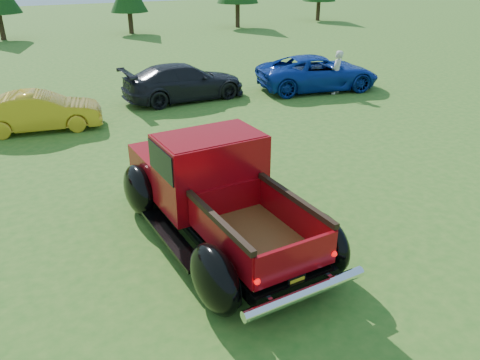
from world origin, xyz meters
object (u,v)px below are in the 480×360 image
Objects in this scene: show_car_yellow at (40,111)px; show_car_grey at (184,82)px; pickup_truck at (211,186)px; show_car_blue at (318,73)px; spectator at (337,72)px.

show_car_yellow is 0.78× the size of show_car_grey.
show_car_blue is (8.95, 8.67, -0.27)m from pickup_truck.
spectator is at bearing -110.44° from show_car_grey.
show_car_yellow is at bearing -34.08° from spectator.
show_car_yellow is at bearing 102.77° from show_car_blue.
show_car_yellow is 2.15× the size of spectator.
show_car_blue is at bearing -105.27° from spectator.
show_car_grey is 6.36m from spectator.
show_car_blue is (11.34, 0.26, 0.09)m from show_car_yellow.
show_car_grey is at bearing 69.50° from pickup_truck.
spectator reaches higher than show_car_yellow.
pickup_truck is 12.03m from spectator.
pickup_truck is 1.49× the size of show_car_yellow.
spectator is (0.26, -0.94, 0.17)m from show_car_blue.
show_car_grey is 2.76× the size of spectator.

